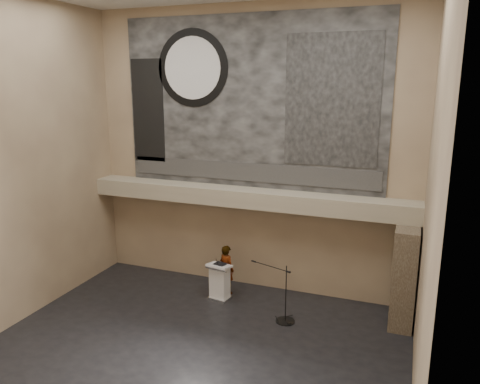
% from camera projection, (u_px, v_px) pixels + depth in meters
% --- Properties ---
extents(floor, '(10.00, 10.00, 0.00)m').
position_uv_depth(floor, '(193.00, 349.00, 11.36)').
color(floor, black).
rests_on(floor, ground).
extents(wall_back, '(10.00, 0.02, 8.50)m').
position_uv_depth(wall_back, '(249.00, 152.00, 14.00)').
color(wall_back, '#79624D').
rests_on(wall_back, floor).
extents(wall_front, '(10.00, 0.02, 8.50)m').
position_uv_depth(wall_front, '(63.00, 230.00, 6.73)').
color(wall_front, '#79624D').
rests_on(wall_front, floor).
extents(wall_left, '(0.02, 8.00, 8.50)m').
position_uv_depth(wall_left, '(16.00, 164.00, 12.08)').
color(wall_left, '#79624D').
rests_on(wall_left, floor).
extents(wall_right, '(0.02, 8.00, 8.50)m').
position_uv_depth(wall_right, '(431.00, 197.00, 8.64)').
color(wall_right, '#79624D').
rests_on(wall_right, floor).
extents(soffit, '(10.00, 0.80, 0.50)m').
position_uv_depth(soffit, '(245.00, 197.00, 13.94)').
color(soffit, gray).
rests_on(soffit, wall_back).
extents(sprinkler_left, '(0.04, 0.04, 0.06)m').
position_uv_depth(sprinkler_left, '(196.00, 202.00, 14.51)').
color(sprinkler_left, '#B2893D').
rests_on(sprinkler_left, soffit).
extents(sprinkler_right, '(0.04, 0.04, 0.06)m').
position_uv_depth(sprinkler_right, '(307.00, 213.00, 13.31)').
color(sprinkler_right, '#B2893D').
rests_on(sprinkler_right, soffit).
extents(banner, '(8.00, 0.05, 5.00)m').
position_uv_depth(banner, '(249.00, 103.00, 13.63)').
color(banner, black).
rests_on(banner, wall_back).
extents(banner_text_strip, '(7.76, 0.02, 0.55)m').
position_uv_depth(banner_text_strip, '(249.00, 172.00, 14.08)').
color(banner_text_strip, '#2B2B2B').
rests_on(banner_text_strip, banner).
extents(banner_clock_rim, '(2.30, 0.02, 2.30)m').
position_uv_depth(banner_clock_rim, '(192.00, 68.00, 13.98)').
color(banner_clock_rim, black).
rests_on(banner_clock_rim, banner).
extents(banner_clock_face, '(1.84, 0.02, 1.84)m').
position_uv_depth(banner_clock_face, '(192.00, 68.00, 13.97)').
color(banner_clock_face, silver).
rests_on(banner_clock_face, banner).
extents(banner_building_print, '(2.60, 0.02, 3.60)m').
position_uv_depth(banner_building_print, '(332.00, 101.00, 12.75)').
color(banner_building_print, black).
rests_on(banner_building_print, banner).
extents(banner_brick_print, '(1.10, 0.02, 3.20)m').
position_uv_depth(banner_brick_print, '(148.00, 111.00, 14.84)').
color(banner_brick_print, black).
rests_on(banner_brick_print, banner).
extents(stone_pier, '(0.60, 1.40, 2.70)m').
position_uv_depth(stone_pier, '(404.00, 275.00, 12.31)').
color(stone_pier, '#3F3326').
rests_on(stone_pier, floor).
extents(lectern, '(0.74, 0.58, 1.13)m').
position_uv_depth(lectern, '(220.00, 282.00, 13.80)').
color(lectern, silver).
rests_on(lectern, floor).
extents(binder, '(0.38, 0.33, 0.04)m').
position_uv_depth(binder, '(220.00, 264.00, 13.66)').
color(binder, black).
rests_on(binder, lectern).
extents(papers, '(0.31, 0.37, 0.00)m').
position_uv_depth(papers, '(214.00, 264.00, 13.68)').
color(papers, white).
rests_on(papers, lectern).
extents(speaker_person, '(0.66, 0.56, 1.52)m').
position_uv_depth(speaker_person, '(227.00, 269.00, 14.19)').
color(speaker_person, silver).
rests_on(speaker_person, floor).
extents(mic_stand, '(1.35, 0.63, 1.61)m').
position_uv_depth(mic_stand, '(284.00, 313.00, 12.60)').
color(mic_stand, black).
rests_on(mic_stand, floor).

